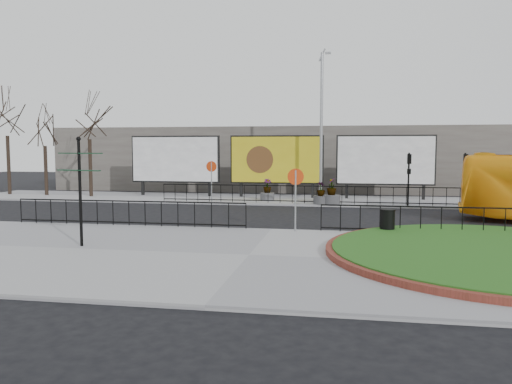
% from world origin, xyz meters
% --- Properties ---
extents(ground, '(90.00, 90.00, 0.00)m').
position_xyz_m(ground, '(0.00, 0.00, 0.00)').
color(ground, black).
rests_on(ground, ground).
extents(pavement_near, '(30.00, 10.00, 0.12)m').
position_xyz_m(pavement_near, '(0.00, -5.00, 0.06)').
color(pavement_near, gray).
rests_on(pavement_near, ground).
extents(pavement_far, '(44.00, 6.00, 0.12)m').
position_xyz_m(pavement_far, '(0.00, 12.00, 0.06)').
color(pavement_far, gray).
rests_on(pavement_far, ground).
extents(brick_edge, '(10.40, 10.40, 0.18)m').
position_xyz_m(brick_edge, '(7.50, -4.00, 0.21)').
color(brick_edge, maroon).
rests_on(brick_edge, pavement_near).
extents(grass_lawn, '(10.00, 10.00, 0.22)m').
position_xyz_m(grass_lawn, '(7.50, -4.00, 0.23)').
color(grass_lawn, '#284E15').
rests_on(grass_lawn, pavement_near).
extents(railing_near_left, '(10.00, 0.10, 1.10)m').
position_xyz_m(railing_near_left, '(-6.00, -0.30, 0.67)').
color(railing_near_left, black).
rests_on(railing_near_left, pavement_near).
extents(railing_near_right, '(9.00, 0.10, 1.10)m').
position_xyz_m(railing_near_right, '(6.50, -0.30, 0.67)').
color(railing_near_right, black).
rests_on(railing_near_right, pavement_near).
extents(railing_far, '(18.00, 0.10, 1.10)m').
position_xyz_m(railing_far, '(1.00, 9.30, 0.67)').
color(railing_far, black).
rests_on(railing_far, pavement_far).
extents(speed_sign_far, '(0.64, 0.07, 2.47)m').
position_xyz_m(speed_sign_far, '(-5.00, 9.40, 1.92)').
color(speed_sign_far, gray).
rests_on(speed_sign_far, pavement_far).
extents(speed_sign_near, '(0.64, 0.07, 2.47)m').
position_xyz_m(speed_sign_near, '(1.00, -0.40, 1.92)').
color(speed_sign_near, gray).
rests_on(speed_sign_near, pavement_near).
extents(billboard_left, '(6.20, 0.31, 4.10)m').
position_xyz_m(billboard_left, '(-8.50, 12.97, 2.60)').
color(billboard_left, black).
rests_on(billboard_left, pavement_far).
extents(billboard_mid, '(6.20, 0.31, 4.10)m').
position_xyz_m(billboard_mid, '(-1.50, 12.97, 2.60)').
color(billboard_mid, black).
rests_on(billboard_mid, pavement_far).
extents(billboard_right, '(6.20, 0.31, 4.10)m').
position_xyz_m(billboard_right, '(5.50, 12.97, 2.60)').
color(billboard_right, black).
rests_on(billboard_right, pavement_far).
extents(lamp_post, '(0.74, 0.18, 9.23)m').
position_xyz_m(lamp_post, '(1.51, 11.00, 4.83)').
color(lamp_post, gray).
rests_on(lamp_post, pavement_far).
extents(signal_pole_a, '(0.22, 0.26, 3.00)m').
position_xyz_m(signal_pole_a, '(6.50, 9.34, 2.10)').
color(signal_pole_a, black).
rests_on(signal_pole_a, pavement_far).
extents(signal_pole_b, '(0.22, 0.26, 3.00)m').
position_xyz_m(signal_pole_b, '(9.50, 9.34, 2.10)').
color(signal_pole_b, black).
rests_on(signal_pole_b, pavement_far).
extents(tree_left, '(2.00, 2.00, 7.00)m').
position_xyz_m(tree_left, '(-14.00, 11.50, 3.62)').
color(tree_left, '#2D2119').
rests_on(tree_left, pavement_far).
extents(tree_mid, '(2.00, 2.00, 6.20)m').
position_xyz_m(tree_mid, '(-17.50, 11.80, 3.22)').
color(tree_mid, '#2D2119').
rests_on(tree_mid, pavement_far).
extents(tree_far, '(2.00, 2.00, 7.50)m').
position_xyz_m(tree_far, '(-20.50, 12.00, 3.87)').
color(tree_far, '#2D2119').
rests_on(tree_far, pavement_far).
extents(building_backdrop, '(40.00, 10.00, 5.00)m').
position_xyz_m(building_backdrop, '(0.00, 22.00, 2.50)').
color(building_backdrop, '#666159').
rests_on(building_backdrop, ground).
extents(fingerpost_sign, '(1.71, 0.59, 3.65)m').
position_xyz_m(fingerpost_sign, '(-5.78, -4.58, 2.32)').
color(fingerpost_sign, black).
rests_on(fingerpost_sign, pavement_near).
extents(litter_bin, '(0.59, 0.59, 0.97)m').
position_xyz_m(litter_bin, '(4.50, -0.60, 0.61)').
color(litter_bin, black).
rests_on(litter_bin, pavement_near).
extents(planter_a, '(0.89, 0.89, 1.35)m').
position_xyz_m(planter_a, '(-1.82, 11.00, 0.60)').
color(planter_a, '#4C4C4F').
rests_on(planter_a, pavement_far).
extents(planter_b, '(0.90, 0.90, 1.30)m').
position_xyz_m(planter_b, '(1.59, 9.40, 0.57)').
color(planter_b, '#4C4C4F').
rests_on(planter_b, pavement_far).
extents(planter_c, '(1.03, 1.03, 1.52)m').
position_xyz_m(planter_c, '(2.20, 9.43, 0.65)').
color(planter_c, '#4C4C4F').
rests_on(planter_c, pavement_far).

